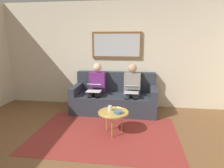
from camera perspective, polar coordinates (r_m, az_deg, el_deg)
ground_plane at (r=3.08m, az=-4.90°, el=-21.95°), size 6.00×5.20×0.10m
wall_rear at (r=5.11m, az=1.46°, el=8.24°), size 6.00×0.12×2.60m
area_rug at (r=3.77m, az=-1.91°, el=-14.02°), size 2.60×1.80×0.01m
couch at (r=4.82m, az=0.71°, el=-3.99°), size 1.95×0.90×0.90m
framed_mirror at (r=5.01m, az=1.35°, el=11.01°), size 1.23×0.05×0.65m
coffee_table at (r=3.63m, az=0.39°, el=-8.17°), size 0.55×0.55×0.43m
cup at (r=3.68m, az=-0.58°, el=-6.88°), size 0.07×0.07×0.09m
bowl at (r=3.55m, az=1.70°, el=-8.03°), size 0.16×0.16×0.05m
person_left at (r=4.64m, az=5.72°, el=-0.92°), size 0.38×0.58×1.14m
laptop_silver at (r=4.41m, az=5.58°, el=-1.45°), size 0.31×0.35×0.16m
person_right at (r=4.75m, az=-4.38°, el=-0.58°), size 0.38×0.58×1.14m
laptop_white at (r=4.52m, az=-5.03°, el=-1.02°), size 0.32×0.37×0.16m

